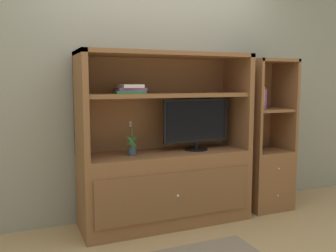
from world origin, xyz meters
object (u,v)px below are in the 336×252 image
at_px(tv_monitor, 196,123).
at_px(potted_plant, 132,148).
at_px(media_console, 166,170).
at_px(magazine_stack, 130,89).
at_px(upright_book_row, 257,97).
at_px(bookshelf_tall, 265,159).

distance_m(tv_monitor, potted_plant, 0.68).
bearing_deg(tv_monitor, potted_plant, -179.28).
distance_m(media_console, magazine_stack, 0.83).
relative_size(tv_monitor, upright_book_row, 2.46).
bearing_deg(media_console, tv_monitor, -3.68).
distance_m(potted_plant, upright_book_row, 1.42).
relative_size(tv_monitor, magazine_stack, 2.13).
relative_size(tv_monitor, potted_plant, 2.16).
relative_size(media_console, magazine_stack, 5.06).
xyz_separation_m(media_console, upright_book_row, (1.02, -0.01, 0.67)).
height_order(media_console, magazine_stack, media_console).
bearing_deg(magazine_stack, upright_book_row, 0.13).
height_order(tv_monitor, magazine_stack, magazine_stack).
relative_size(potted_plant, upright_book_row, 1.14).
distance_m(tv_monitor, bookshelf_tall, 0.93).
relative_size(media_console, potted_plant, 5.13).
xyz_separation_m(tv_monitor, potted_plant, (-0.65, -0.01, -0.20)).
distance_m(media_console, bookshelf_tall, 1.14).
bearing_deg(potted_plant, tv_monitor, 0.72).
distance_m(magazine_stack, bookshelf_tall, 1.67).
height_order(potted_plant, bookshelf_tall, bookshelf_tall).
relative_size(magazine_stack, bookshelf_tall, 0.20).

